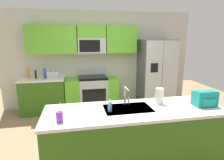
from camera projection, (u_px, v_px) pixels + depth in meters
ground_plane at (116, 142)px, 3.47m from camera, size 9.00×9.00×0.00m
kitchen_wall_unit at (95, 54)px, 5.12m from camera, size 5.20×0.43×2.60m
back_counter at (44, 95)px, 4.81m from camera, size 1.10×0.63×0.90m
range_oven at (92, 93)px, 5.05m from camera, size 1.36×0.61×1.10m
refrigerator at (156, 73)px, 5.21m from camera, size 0.90×0.76×1.85m
island_counter at (135, 137)px, 2.77m from camera, size 2.57×0.84×0.90m
toaster at (53, 75)px, 4.69m from camera, size 0.28×0.16×0.18m
pepper_mill at (36, 74)px, 4.66m from camera, size 0.05×0.05×0.21m
bottle_blue at (45, 73)px, 4.67m from camera, size 0.06×0.06×0.26m
bottle_orange at (28, 73)px, 4.66m from camera, size 0.07×0.07×0.30m
sink_faucet at (126, 94)px, 2.80m from camera, size 0.08×0.21×0.28m
drink_cup_purple at (60, 117)px, 2.24m from camera, size 0.08×0.08×0.25m
soap_dispenser at (110, 107)px, 2.56m from camera, size 0.06×0.06×0.17m
paper_towel_roll at (159, 96)px, 2.87m from camera, size 0.12×0.12×0.24m
backpack at (205, 98)px, 2.77m from camera, size 0.32×0.22×0.23m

